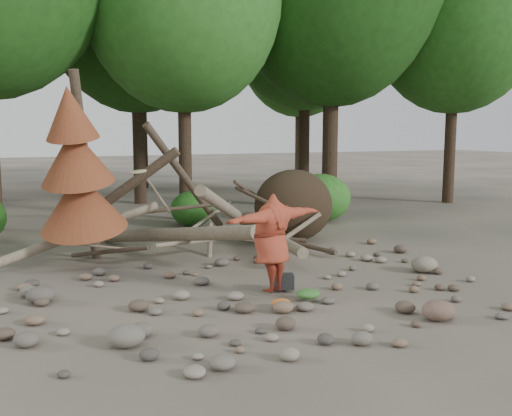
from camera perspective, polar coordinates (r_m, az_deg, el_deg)
name	(u,v)px	position (r m, az deg, el deg)	size (l,w,h in m)	color
ground	(274,292)	(10.89, 1.83, -8.39)	(120.00, 120.00, 0.00)	#514C44
deadfall_pile	(275,208)	(15.29, 1.92, -0.04)	(8.55, 5.24, 3.30)	#332619
dead_conifer	(78,173)	(12.93, -17.37, 3.35)	(2.06, 2.16, 4.35)	#4C3F30
bush_mid	(192,209)	(18.21, -6.37, -0.07)	(1.40, 1.40, 1.12)	#28661D
bush_right	(320,198)	(19.12, 6.46, 1.03)	(2.00, 2.00, 1.60)	#327925
frisbee_thrower	(272,243)	(10.45, 1.58, -3.49)	(3.69, 1.25, 2.31)	#9D3723
backpack	(283,284)	(10.89, 2.68, -7.64)	(0.41, 0.27, 0.27)	black
cloth_green	(308,297)	(10.34, 5.25, -8.81)	(0.45, 0.38, 0.17)	#36702C
cloth_orange	(281,305)	(9.90, 2.51, -9.69)	(0.33, 0.27, 0.12)	#C06220
boulder_front_left	(127,336)	(8.42, -12.82, -12.37)	(0.53, 0.48, 0.32)	#6B6659
boulder_front_right	(438,310)	(9.74, 17.78, -9.73)	(0.54, 0.49, 0.33)	brown
boulder_mid_right	(424,264)	(12.82, 16.48, -5.42)	(0.58, 0.52, 0.35)	gray
boulder_mid_left	(41,295)	(10.86, -20.72, -8.11)	(0.51, 0.46, 0.31)	#5A514B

